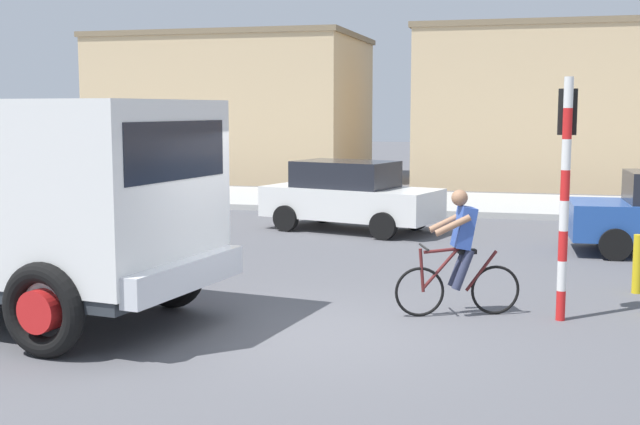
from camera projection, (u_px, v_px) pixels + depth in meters
name	position (u px, v px, depth m)	size (l,w,h in m)	color
ground_plane	(308.00, 333.00, 10.35)	(120.00, 120.00, 0.00)	#56565B
sidewalk_far	(440.00, 203.00, 23.88)	(80.00, 5.00, 0.16)	#ADADA8
truck_foreground	(12.00, 194.00, 10.88)	(5.71, 3.38, 2.90)	white
cyclist	(459.00, 253.00, 11.10)	(1.63, 0.74, 1.72)	black
traffic_light_pole	(566.00, 164.00, 10.78)	(0.24, 0.43, 3.20)	red
car_red_near	(350.00, 195.00, 18.94)	(4.31, 2.71, 1.60)	white
bollard_far	(637.00, 264.00, 12.51)	(0.14, 0.14, 0.90)	gold
building_corner_left	(235.00, 107.00, 33.39)	(10.14, 7.04, 5.67)	#D1B284
building_mid_block	(574.00, 107.00, 29.41)	(11.11, 5.57, 5.72)	#D1B284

